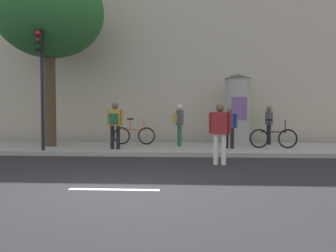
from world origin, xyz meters
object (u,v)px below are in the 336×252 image
at_px(street_tree, 49,12).
at_px(bicycle_leaning, 273,138).
at_px(poster_column, 238,109).
at_px(pedestrian_with_bag, 229,125).
at_px(bicycle_upright, 134,135).
at_px(pedestrian_with_backpack, 220,129).
at_px(pedestrian_in_light_jacket, 179,121).
at_px(traffic_light, 41,70).
at_px(pedestrian_in_red_top, 269,122).
at_px(pedestrian_near_pole, 115,122).

xyz_separation_m(street_tree, bicycle_leaning, (8.62, -0.24, -4.86)).
relative_size(poster_column, bicycle_leaning, 1.66).
distance_m(pedestrian_with_bag, bicycle_upright, 4.04).
xyz_separation_m(poster_column, pedestrian_with_backpack, (-1.13, -4.77, -0.60)).
xyz_separation_m(street_tree, pedestrian_in_light_jacket, (5.07, 0.30, -4.26)).
distance_m(traffic_light, bicycle_leaning, 8.75).
height_order(street_tree, pedestrian_in_red_top, street_tree).
relative_size(pedestrian_in_light_jacket, bicycle_upright, 0.93).
xyz_separation_m(pedestrian_with_backpack, pedestrian_in_red_top, (2.42, 4.75, 0.03)).
xyz_separation_m(pedestrian_in_red_top, bicycle_leaning, (-0.15, -1.49, -0.53)).
relative_size(pedestrian_with_bag, pedestrian_in_red_top, 0.94).
bearing_deg(traffic_light, bicycle_upright, 41.79).
bearing_deg(bicycle_leaning, street_tree, 178.39).
bearing_deg(traffic_light, pedestrian_with_backpack, -17.12).
height_order(poster_column, pedestrian_with_backpack, poster_column).
height_order(street_tree, bicycle_upright, street_tree).
relative_size(pedestrian_with_backpack, pedestrian_near_pole, 1.04).
distance_m(poster_column, pedestrian_near_pole, 5.22).
height_order(street_tree, pedestrian_near_pole, street_tree).
bearing_deg(pedestrian_with_bag, pedestrian_with_backpack, -101.23).
relative_size(pedestrian_in_light_jacket, pedestrian_in_red_top, 1.03).
height_order(pedestrian_in_red_top, bicycle_upright, pedestrian_in_red_top).
bearing_deg(traffic_light, pedestrian_in_red_top, 18.95).
distance_m(pedestrian_in_red_top, bicycle_leaning, 1.59).
bearing_deg(pedestrian_in_red_top, pedestrian_near_pole, -159.99).
bearing_deg(traffic_light, poster_column, 22.17).
height_order(pedestrian_with_backpack, pedestrian_near_pole, pedestrian_near_pole).
bearing_deg(bicycle_leaning, traffic_light, -170.36).
height_order(pedestrian_near_pole, pedestrian_in_light_jacket, pedestrian_near_pole).
distance_m(traffic_light, poster_column, 7.83).
bearing_deg(bicycle_upright, pedestrian_with_backpack, -54.15).
relative_size(pedestrian_with_backpack, pedestrian_in_light_jacket, 1.06).
relative_size(street_tree, pedestrian_near_pole, 4.21).
height_order(bicycle_leaning, bicycle_upright, same).
distance_m(poster_column, pedestrian_in_red_top, 1.41).
distance_m(pedestrian_in_light_jacket, bicycle_leaning, 3.64).
height_order(traffic_light, pedestrian_with_backpack, traffic_light).
bearing_deg(pedestrian_near_pole, pedestrian_with_bag, 7.18).
distance_m(pedestrian_near_pole, bicycle_upright, 1.97).
bearing_deg(pedestrian_near_pole, traffic_light, -163.74).
height_order(traffic_light, poster_column, traffic_light).
bearing_deg(pedestrian_in_red_top, poster_column, 179.33).
bearing_deg(pedestrian_near_pole, bicycle_upright, 77.44).
height_order(pedestrian_with_backpack, bicycle_upright, pedestrian_with_backpack).
height_order(pedestrian_with_bag, bicycle_leaning, pedestrian_with_bag).
xyz_separation_m(pedestrian_with_backpack, pedestrian_with_bag, (0.61, 3.09, -0.01)).
relative_size(street_tree, bicycle_upright, 4.00).
bearing_deg(poster_column, pedestrian_in_light_jacket, -158.31).
bearing_deg(bicycle_leaning, pedestrian_with_backpack, -124.80).
height_order(pedestrian_near_pole, bicycle_leaning, pedestrian_near_pole).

